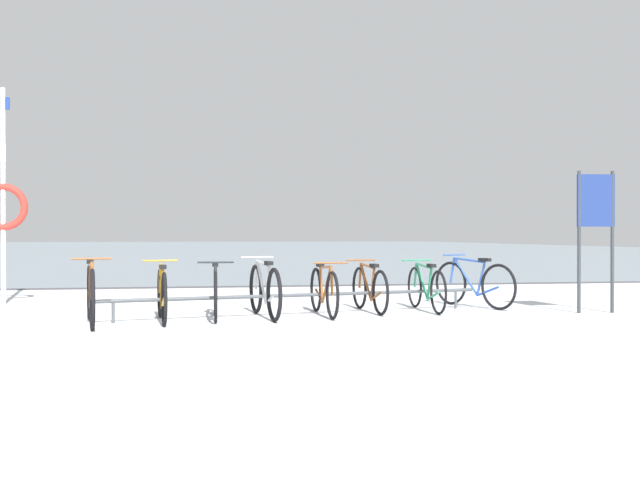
{
  "coord_description": "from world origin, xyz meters",
  "views": [
    {
      "loc": [
        -0.03,
        -5.36,
        1.11
      ],
      "look_at": [
        1.84,
        6.0,
        1.04
      ],
      "focal_mm": 39.75,
      "sensor_mm": 36.0,
      "label": 1
    }
  ],
  "objects_px": {
    "bicycle_4": "(324,291)",
    "bicycle_0": "(91,294)",
    "bicycle_6": "(426,288)",
    "bicycle_7": "(474,283)",
    "info_sign": "(596,216)",
    "bicycle_2": "(215,292)",
    "bicycle_1": "(162,294)",
    "rescue_post": "(3,202)",
    "bicycle_3": "(264,290)",
    "bicycle_5": "(369,288)"
  },
  "relations": [
    {
      "from": "info_sign",
      "to": "bicycle_7",
      "type": "bearing_deg",
      "value": 143.91
    },
    {
      "from": "bicycle_4",
      "to": "bicycle_5",
      "type": "distance_m",
      "value": 0.8
    },
    {
      "from": "bicycle_4",
      "to": "bicycle_1",
      "type": "bearing_deg",
      "value": -171.07
    },
    {
      "from": "bicycle_1",
      "to": "bicycle_7",
      "type": "distance_m",
      "value": 4.78
    },
    {
      "from": "bicycle_5",
      "to": "bicycle_0",
      "type": "bearing_deg",
      "value": -166.78
    },
    {
      "from": "bicycle_3",
      "to": "info_sign",
      "type": "xyz_separation_m",
      "value": [
        4.74,
        -0.22,
        1.02
      ]
    },
    {
      "from": "bicycle_4",
      "to": "bicycle_7",
      "type": "distance_m",
      "value": 2.58
    },
    {
      "from": "bicycle_0",
      "to": "bicycle_5",
      "type": "bearing_deg",
      "value": 13.22
    },
    {
      "from": "bicycle_1",
      "to": "bicycle_5",
      "type": "height_order",
      "value": "bicycle_1"
    },
    {
      "from": "bicycle_4",
      "to": "rescue_post",
      "type": "bearing_deg",
      "value": 153.42
    },
    {
      "from": "bicycle_7",
      "to": "rescue_post",
      "type": "bearing_deg",
      "value": 166.94
    },
    {
      "from": "bicycle_6",
      "to": "bicycle_7",
      "type": "relative_size",
      "value": 1.06
    },
    {
      "from": "bicycle_1",
      "to": "bicycle_6",
      "type": "distance_m",
      "value": 3.83
    },
    {
      "from": "bicycle_2",
      "to": "bicycle_4",
      "type": "xyz_separation_m",
      "value": [
        1.49,
        0.12,
        -0.01
      ]
    },
    {
      "from": "bicycle_0",
      "to": "bicycle_6",
      "type": "distance_m",
      "value": 4.71
    },
    {
      "from": "bicycle_3",
      "to": "bicycle_5",
      "type": "height_order",
      "value": "bicycle_3"
    },
    {
      "from": "bicycle_1",
      "to": "info_sign",
      "type": "height_order",
      "value": "info_sign"
    },
    {
      "from": "bicycle_0",
      "to": "bicycle_7",
      "type": "bearing_deg",
      "value": 12.99
    },
    {
      "from": "bicycle_0",
      "to": "info_sign",
      "type": "distance_m",
      "value": 7.02
    },
    {
      "from": "info_sign",
      "to": "bicycle_2",
      "type": "bearing_deg",
      "value": 177.95
    },
    {
      "from": "bicycle_7",
      "to": "info_sign",
      "type": "relative_size",
      "value": 0.77
    },
    {
      "from": "bicycle_7",
      "to": "info_sign",
      "type": "xyz_separation_m",
      "value": [
        1.43,
        -1.04,
        1.02
      ]
    },
    {
      "from": "bicycle_0",
      "to": "bicycle_6",
      "type": "bearing_deg",
      "value": 11.0
    },
    {
      "from": "bicycle_0",
      "to": "bicycle_7",
      "type": "distance_m",
      "value": 5.65
    },
    {
      "from": "bicycle_1",
      "to": "info_sign",
      "type": "bearing_deg",
      "value": 0.24
    },
    {
      "from": "bicycle_7",
      "to": "bicycle_6",
      "type": "bearing_deg",
      "value": -157.19
    },
    {
      "from": "bicycle_5",
      "to": "rescue_post",
      "type": "height_order",
      "value": "rescue_post"
    },
    {
      "from": "bicycle_0",
      "to": "rescue_post",
      "type": "relative_size",
      "value": 0.52
    },
    {
      "from": "bicycle_3",
      "to": "bicycle_7",
      "type": "bearing_deg",
      "value": 13.99
    },
    {
      "from": "bicycle_0",
      "to": "bicycle_3",
      "type": "xyz_separation_m",
      "value": [
        2.2,
        0.45,
        -0.02
      ]
    },
    {
      "from": "bicycle_3",
      "to": "bicycle_4",
      "type": "height_order",
      "value": "bicycle_3"
    },
    {
      "from": "bicycle_0",
      "to": "rescue_post",
      "type": "distance_m",
      "value": 3.7
    },
    {
      "from": "bicycle_2",
      "to": "bicycle_3",
      "type": "height_order",
      "value": "bicycle_3"
    },
    {
      "from": "bicycle_0",
      "to": "bicycle_6",
      "type": "relative_size",
      "value": 1.08
    },
    {
      "from": "bicycle_7",
      "to": "rescue_post",
      "type": "height_order",
      "value": "rescue_post"
    },
    {
      "from": "bicycle_5",
      "to": "bicycle_6",
      "type": "bearing_deg",
      "value": 0.93
    },
    {
      "from": "bicycle_0",
      "to": "bicycle_1",
      "type": "bearing_deg",
      "value": 13.43
    },
    {
      "from": "bicycle_3",
      "to": "bicycle_6",
      "type": "bearing_deg",
      "value": 10.56
    },
    {
      "from": "bicycle_3",
      "to": "bicycle_6",
      "type": "xyz_separation_m",
      "value": [
        2.42,
        0.45,
        -0.03
      ]
    },
    {
      "from": "rescue_post",
      "to": "bicycle_4",
      "type": "bearing_deg",
      "value": -26.58
    },
    {
      "from": "bicycle_7",
      "to": "bicycle_0",
      "type": "bearing_deg",
      "value": -167.01
    },
    {
      "from": "bicycle_1",
      "to": "bicycle_4",
      "type": "relative_size",
      "value": 0.98
    },
    {
      "from": "bicycle_2",
      "to": "bicycle_6",
      "type": "height_order",
      "value": "bicycle_2"
    },
    {
      "from": "bicycle_0",
      "to": "bicycle_3",
      "type": "bearing_deg",
      "value": 11.48
    },
    {
      "from": "bicycle_5",
      "to": "bicycle_7",
      "type": "bearing_deg",
      "value": 12.5
    },
    {
      "from": "bicycle_3",
      "to": "bicycle_0",
      "type": "bearing_deg",
      "value": -168.52
    },
    {
      "from": "bicycle_4",
      "to": "bicycle_0",
      "type": "bearing_deg",
      "value": -169.79
    },
    {
      "from": "bicycle_1",
      "to": "bicycle_3",
      "type": "relative_size",
      "value": 0.92
    },
    {
      "from": "rescue_post",
      "to": "bicycle_2",
      "type": "bearing_deg",
      "value": -37.25
    },
    {
      "from": "bicycle_5",
      "to": "bicycle_6",
      "type": "height_order",
      "value": "bicycle_5"
    }
  ]
}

